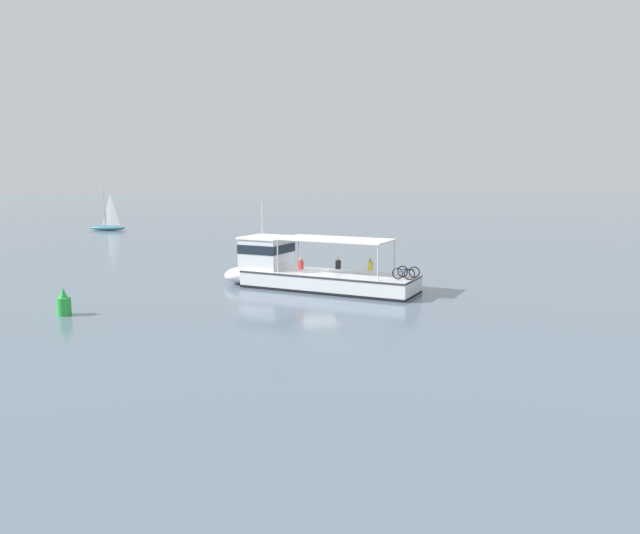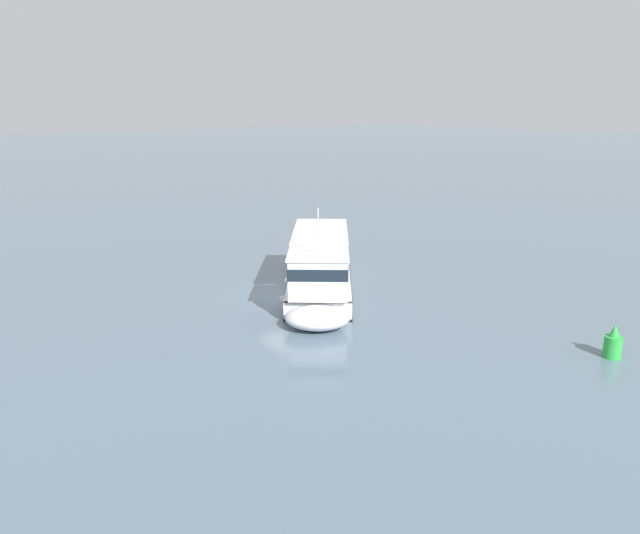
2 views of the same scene
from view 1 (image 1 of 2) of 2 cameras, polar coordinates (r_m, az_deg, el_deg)
ground_plane at (r=39.53m, az=0.00°, el=-1.60°), size 400.00×400.00×0.00m
ferry_main at (r=37.95m, az=-1.37°, el=-0.47°), size 10.29×11.90×5.32m
sailboat_far_left at (r=82.66m, az=-19.18°, el=3.63°), size 3.08×4.98×5.40m
channel_buoy at (r=33.29m, az=-22.77°, el=-3.21°), size 0.70×0.70×1.40m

